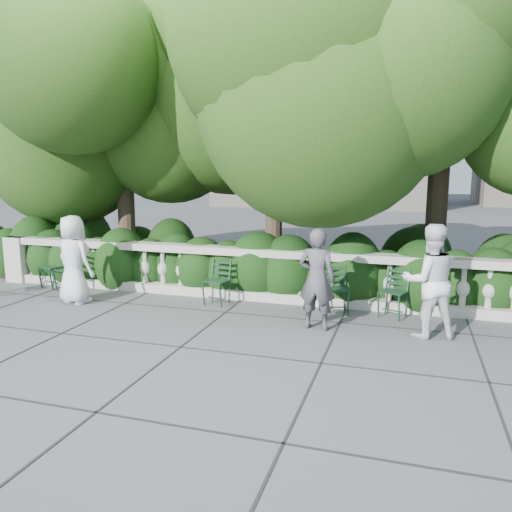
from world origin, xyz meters
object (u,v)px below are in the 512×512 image
(chair_c, at_px, (337,316))
(chair_e, at_px, (389,319))
(person_casual_man, at_px, (430,281))
(person_woman_grey, at_px, (317,279))
(chair_d, at_px, (213,306))
(chair_b, at_px, (62,293))
(person_businessman, at_px, (74,260))
(chair_a, at_px, (47,289))

(chair_c, distance_m, chair_e, 0.86)
(chair_c, height_order, person_casual_man, person_casual_man)
(chair_e, bearing_deg, person_woman_grey, -121.71)
(person_woman_grey, bearing_deg, chair_c, -101.82)
(chair_d, distance_m, person_woman_grey, 2.31)
(chair_e, distance_m, person_woman_grey, 1.58)
(chair_b, bearing_deg, person_businessman, -15.30)
(chair_c, bearing_deg, person_businessman, 168.23)
(chair_b, height_order, person_businessman, person_businessman)
(chair_b, xyz_separation_m, person_businessman, (0.76, -0.55, 0.82))
(chair_d, relative_size, person_businessman, 0.51)
(chair_a, bearing_deg, chair_e, 13.67)
(chair_b, bearing_deg, chair_a, -178.47)
(chair_d, distance_m, person_businessman, 2.73)
(chair_c, xyz_separation_m, person_woman_grey, (-0.22, -0.77, 0.80))
(person_woman_grey, xyz_separation_m, person_casual_man, (1.66, 0.13, 0.05))
(person_casual_man, bearing_deg, chair_a, -22.30)
(chair_a, bearing_deg, person_casual_man, 8.30)
(chair_e, bearing_deg, person_casual_man, -30.61)
(person_casual_man, bearing_deg, chair_e, -67.11)
(chair_a, relative_size, chair_c, 1.00)
(chair_a, xyz_separation_m, chair_d, (3.81, -0.19, 0.00))
(chair_a, height_order, chair_b, same)
(chair_d, relative_size, person_woman_grey, 0.52)
(chair_a, height_order, person_woman_grey, person_woman_grey)
(person_businessman, distance_m, person_woman_grey, 4.60)
(chair_b, relative_size, chair_e, 1.00)
(chair_e, bearing_deg, chair_d, -157.63)
(person_casual_man, bearing_deg, chair_d, -25.41)
(chair_a, relative_size, person_casual_man, 0.49)
(chair_a, xyz_separation_m, chair_b, (0.50, -0.17, 0.00))
(chair_b, xyz_separation_m, chair_c, (5.57, 0.02, 0.00))
(chair_c, relative_size, chair_e, 1.00)
(chair_d, bearing_deg, chair_e, 11.04)
(person_woman_grey, bearing_deg, chair_d, -15.02)
(person_businessman, relative_size, person_woman_grey, 1.03)
(chair_c, distance_m, person_woman_grey, 1.13)
(chair_b, relative_size, chair_d, 1.00)
(chair_b, bearing_deg, chair_e, 21.48)
(chair_a, bearing_deg, person_woman_grey, 5.37)
(chair_b, distance_m, person_woman_grey, 5.46)
(chair_a, xyz_separation_m, chair_e, (6.93, -0.08, 0.00))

